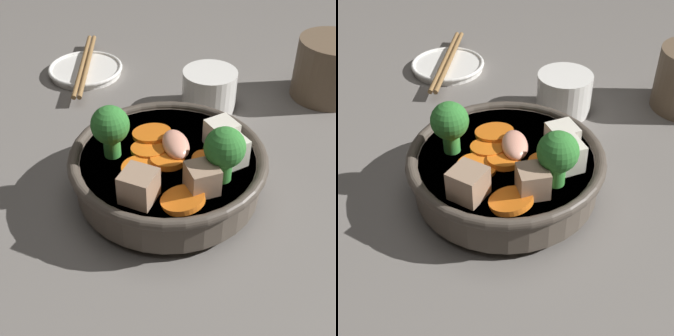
% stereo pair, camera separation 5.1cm
% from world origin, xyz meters
% --- Properties ---
extents(ground_plane, '(3.00, 3.00, 0.00)m').
position_xyz_m(ground_plane, '(0.00, 0.00, 0.00)').
color(ground_plane, slate).
extents(stirfry_bowl, '(0.21, 0.21, 0.11)m').
position_xyz_m(stirfry_bowl, '(0.00, -0.00, 0.04)').
color(stirfry_bowl, '#51473D').
rests_on(stirfry_bowl, ground_plane).
extents(side_saucer, '(0.12, 0.12, 0.01)m').
position_xyz_m(side_saucer, '(-0.14, 0.27, 0.01)').
color(side_saucer, white).
rests_on(side_saucer, ground_plane).
extents(tea_cup, '(0.08, 0.08, 0.06)m').
position_xyz_m(tea_cup, '(0.05, 0.18, 0.03)').
color(tea_cup, white).
rests_on(tea_cup, ground_plane).
extents(chopsticks_pair, '(0.03, 0.20, 0.01)m').
position_xyz_m(chopsticks_pair, '(-0.14, 0.27, 0.02)').
color(chopsticks_pair, olive).
rests_on(chopsticks_pair, side_saucer).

